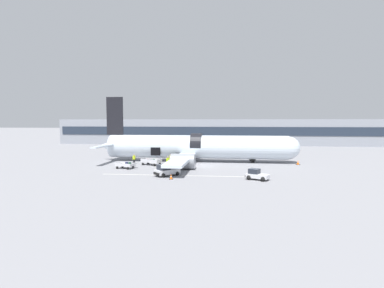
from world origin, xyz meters
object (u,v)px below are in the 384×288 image
at_px(baggage_cart_queued, 126,166).
at_px(ground_crew_helper, 170,159).
at_px(ground_crew_loader_b, 168,162).
at_px(ground_crew_loader_a, 134,159).
at_px(baggage_tug_lead, 166,171).
at_px(baggage_tug_mid, 257,175).
at_px(ground_crew_supervisor, 171,161).
at_px(airplane, 194,147).
at_px(baggage_cart_loading, 152,162).
at_px(ground_crew_driver, 171,160).
at_px(suitcase_on_tarmac_upright, 134,164).

distance_m(baggage_cart_queued, ground_crew_helper, 8.18).
bearing_deg(ground_crew_loader_b, ground_crew_loader_a, 154.42).
xyz_separation_m(baggage_tug_lead, baggage_tug_mid, (11.53, -1.11, -0.10)).
bearing_deg(ground_crew_loader_b, ground_crew_helper, 96.34).
xyz_separation_m(ground_crew_loader_a, ground_crew_supervisor, (6.55, -1.40, 0.03)).
bearing_deg(airplane, baggage_cart_loading, -140.50).
bearing_deg(baggage_cart_loading, ground_crew_driver, 4.14).
height_order(baggage_cart_queued, ground_crew_helper, ground_crew_helper).
relative_size(ground_crew_loader_b, ground_crew_driver, 1.11).
bearing_deg(ground_crew_loader_b, baggage_cart_loading, 143.89).
bearing_deg(baggage_cart_queued, ground_crew_supervisor, 27.68).
xyz_separation_m(ground_crew_loader_b, ground_crew_supervisor, (0.15, 1.66, -0.03)).
xyz_separation_m(airplane, ground_crew_supervisor, (-2.96, -5.84, -1.66)).
height_order(airplane, ground_crew_helper, airplane).
height_order(baggage_cart_queued, ground_crew_supervisor, ground_crew_supervisor).
height_order(baggage_tug_mid, ground_crew_helper, ground_crew_helper).
distance_m(baggage_tug_lead, ground_crew_supervisor, 8.51).
relative_size(baggage_cart_queued, ground_crew_helper, 2.25).
xyz_separation_m(airplane, baggage_cart_queued, (-9.25, -9.14, -2.11)).
distance_m(baggage_cart_queued, suitcase_on_tarmac_upright, 2.56).
height_order(baggage_tug_mid, baggage_cart_loading, baggage_tug_mid).
distance_m(baggage_cart_loading, baggage_cart_queued, 4.94).
distance_m(airplane, ground_crew_loader_b, 8.28).
height_order(baggage_tug_lead, ground_crew_supervisor, ground_crew_supervisor).
height_order(airplane, suitcase_on_tarmac_upright, airplane).
relative_size(ground_crew_loader_a, suitcase_on_tarmac_upright, 2.30).
distance_m(ground_crew_loader_b, ground_crew_helper, 4.26).
height_order(baggage_tug_mid, ground_crew_loader_a, ground_crew_loader_a).
xyz_separation_m(baggage_tug_mid, ground_crew_driver, (-12.82, 10.43, 0.26)).
bearing_deg(baggage_tug_lead, ground_crew_driver, 97.91).
bearing_deg(baggage_cart_loading, baggage_tug_mid, -32.65).
bearing_deg(airplane, suitcase_on_tarmac_upright, -143.12).
distance_m(baggage_cart_loading, suitcase_on_tarmac_upright, 2.93).
height_order(baggage_cart_queued, ground_crew_driver, ground_crew_driver).
bearing_deg(ground_crew_loader_b, baggage_tug_lead, -79.76).
bearing_deg(baggage_tug_lead, baggage_cart_queued, 145.08).
bearing_deg(baggage_tug_mid, baggage_cart_loading, 147.35).
relative_size(ground_crew_driver, suitcase_on_tarmac_upright, 2.22).
relative_size(baggage_tug_mid, ground_crew_driver, 1.91).
relative_size(ground_crew_loader_b, ground_crew_helper, 1.09).
distance_m(baggage_tug_lead, ground_crew_driver, 9.41).
height_order(ground_crew_loader_a, ground_crew_helper, ground_crew_loader_a).
distance_m(baggage_tug_lead, baggage_tug_mid, 11.58).
xyz_separation_m(ground_crew_loader_a, ground_crew_driver, (6.33, -0.52, -0.03)).
bearing_deg(baggage_cart_queued, baggage_tug_mid, -18.30).
bearing_deg(baggage_cart_loading, ground_crew_loader_b, -36.11).
bearing_deg(baggage_cart_loading, baggage_tug_lead, -64.19).
xyz_separation_m(baggage_tug_mid, ground_crew_supervisor, (-12.60, 9.55, 0.31)).
relative_size(airplane, baggage_tug_mid, 11.78).
bearing_deg(baggage_cart_queued, baggage_cart_loading, 53.17).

